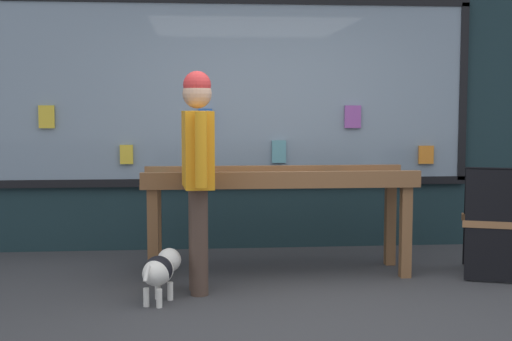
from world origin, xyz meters
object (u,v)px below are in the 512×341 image
object	(u,v)px
small_dog	(160,270)
sandwich_board_sign	(495,221)
person_browsing	(198,163)
display_table_main	(278,190)

from	to	relation	value
small_dog	sandwich_board_sign	size ratio (longest dim) A/B	0.58
person_browsing	small_dog	xyz separation A→B (m)	(-0.29, -0.26, -0.79)
display_table_main	small_dog	distance (m)	1.40
small_dog	sandwich_board_sign	distance (m)	2.96
display_table_main	sandwich_board_sign	size ratio (longest dim) A/B	2.55
display_table_main	sandwich_board_sign	world-z (taller)	sandwich_board_sign
display_table_main	person_browsing	distance (m)	0.97
person_browsing	sandwich_board_sign	world-z (taller)	person_browsing
sandwich_board_sign	display_table_main	bearing A→B (deg)	-166.69
sandwich_board_sign	small_dog	bearing A→B (deg)	-147.70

